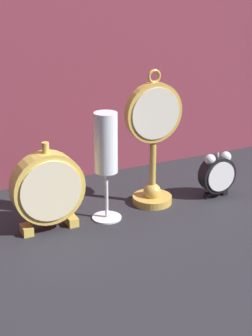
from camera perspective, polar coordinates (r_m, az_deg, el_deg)
The scene contains 6 objects.
ground_plane at distance 1.12m, azimuth 1.80°, elevation -6.18°, with size 4.00×4.00×0.00m, color #232328.
fabric_backdrop_drape at distance 1.31m, azimuth -4.89°, elevation 14.19°, with size 1.39×0.01×0.72m, color brown.
pocket_watch_on_stand at distance 1.19m, azimuth 2.79°, elevation 2.52°, with size 0.13×0.09×0.30m.
alarm_clock_twin_bell at distance 1.26m, azimuth 9.26°, elevation -0.49°, with size 0.08×0.03×0.10m.
mantel_clock_silver at distance 1.09m, azimuth -7.94°, elevation -2.10°, with size 0.14×0.04×0.18m.
champagne_flute at distance 1.11m, azimuth -2.05°, elevation 1.79°, with size 0.06×0.06×0.23m.
Camera 1 is at (-0.47, -0.88, 0.51)m, focal length 60.00 mm.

